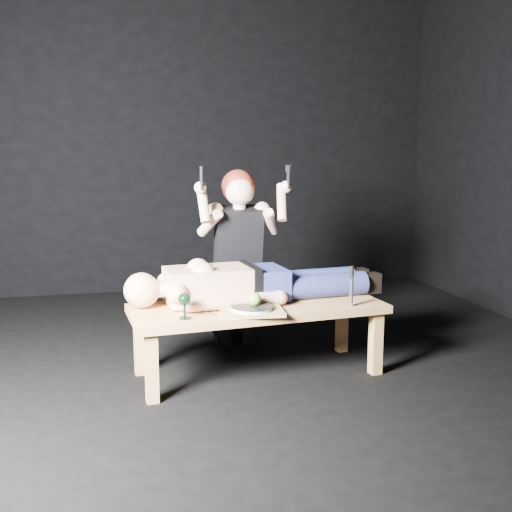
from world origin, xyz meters
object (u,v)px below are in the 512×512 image
table (258,340)px  kneeling_woman (236,256)px  goblet (185,306)px  serving_tray (252,311)px  lying_man (258,278)px  carving_knife (352,286)px

table → kneeling_woman: bearing=85.7°
table → goblet: goblet is taller
table → serving_tray: size_ratio=4.28×
lying_man → serving_tray: 0.37m
lying_man → carving_knife: (0.52, -0.31, -0.01)m
table → kneeling_woman: (-0.02, 0.61, 0.43)m
table → carving_knife: 0.68m
kneeling_woman → serving_tray: bearing=-93.8°
table → goblet: 0.61m
serving_tray → table: bearing=66.5°
serving_tray → kneeling_woman: bearing=85.3°
table → lying_man: bearing=70.5°
goblet → carving_knife: (1.03, 0.07, 0.05)m
lying_man → goblet: size_ratio=10.79×
serving_tray → goblet: 0.41m
table → carving_knife: bearing=-21.8°
table → lying_man: lying_man is taller
goblet → table: bearing=25.1°
carving_knife → table: bearing=158.2°
lying_man → serving_tray: size_ratio=4.49×
lying_man → kneeling_woman: (-0.05, 0.46, 0.07)m
table → serving_tray: bearing=-119.3°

